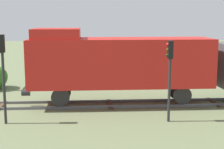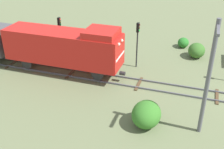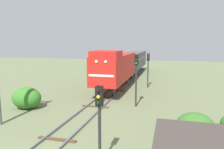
{
  "view_description": "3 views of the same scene",
  "coord_description": "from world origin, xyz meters",
  "px_view_note": "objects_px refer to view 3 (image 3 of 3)",
  "views": [
    {
      "loc": [
        20.77,
        15.43,
        5.42
      ],
      "look_at": [
        -0.39,
        16.89,
        1.87
      ],
      "focal_mm": 55.0,
      "sensor_mm": 36.0,
      "label": 1
    },
    {
      "loc": [
        -21.49,
        5.37,
        12.63
      ],
      "look_at": [
        -1.24,
        12.16,
        1.27
      ],
      "focal_mm": 45.0,
      "sensor_mm": 36.0,
      "label": 2
    },
    {
      "loc": [
        6.14,
        -7.37,
        5.63
      ],
      "look_at": [
        0.63,
        13.42,
        2.41
      ],
      "focal_mm": 35.0,
      "sensor_mm": 36.0,
      "label": 3
    }
  ],
  "objects_px": {
    "passenger_car_leading": "(133,60)",
    "traffic_signal_far": "(148,64)",
    "traffic_signal_near": "(99,111)",
    "traffic_signal_mid": "(136,71)",
    "locomotive": "(115,67)"
  },
  "relations": [
    {
      "from": "passenger_car_leading",
      "to": "traffic_signal_far",
      "type": "relative_size",
      "value": 3.3
    },
    {
      "from": "traffic_signal_near",
      "to": "traffic_signal_far",
      "type": "distance_m",
      "value": 18.07
    },
    {
      "from": "traffic_signal_mid",
      "to": "traffic_signal_far",
      "type": "distance_m",
      "value": 8.47
    },
    {
      "from": "passenger_car_leading",
      "to": "locomotive",
      "type": "bearing_deg",
      "value": -90.0
    },
    {
      "from": "locomotive",
      "to": "traffic_signal_near",
      "type": "distance_m",
      "value": 16.0
    },
    {
      "from": "traffic_signal_near",
      "to": "traffic_signal_far",
      "type": "bearing_deg",
      "value": 88.73
    },
    {
      "from": "passenger_car_leading",
      "to": "traffic_signal_mid",
      "type": "relative_size",
      "value": 3.06
    },
    {
      "from": "traffic_signal_far",
      "to": "locomotive",
      "type": "bearing_deg",
      "value": -146.42
    },
    {
      "from": "passenger_car_leading",
      "to": "traffic_signal_far",
      "type": "height_order",
      "value": "traffic_signal_far"
    },
    {
      "from": "traffic_signal_near",
      "to": "traffic_signal_mid",
      "type": "xyz_separation_m",
      "value": [
        0.2,
        9.6,
        0.56
      ]
    },
    {
      "from": "traffic_signal_far",
      "to": "passenger_car_leading",
      "type": "bearing_deg",
      "value": 108.21
    },
    {
      "from": "locomotive",
      "to": "traffic_signal_far",
      "type": "xyz_separation_m",
      "value": [
        3.6,
        2.39,
        0.17
      ]
    },
    {
      "from": "passenger_car_leading",
      "to": "traffic_signal_mid",
      "type": "height_order",
      "value": "traffic_signal_mid"
    },
    {
      "from": "passenger_car_leading",
      "to": "traffic_signal_near",
      "type": "relative_size",
      "value": 3.76
    },
    {
      "from": "traffic_signal_mid",
      "to": "passenger_car_leading",
      "type": "bearing_deg",
      "value": 99.94
    }
  ]
}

